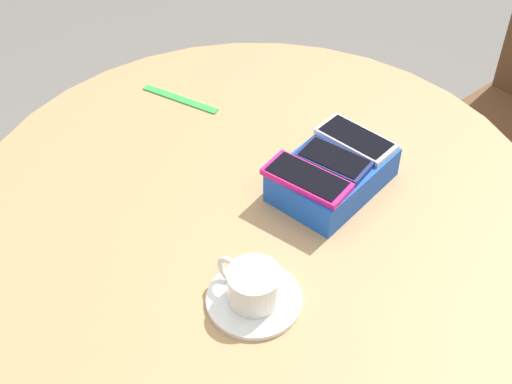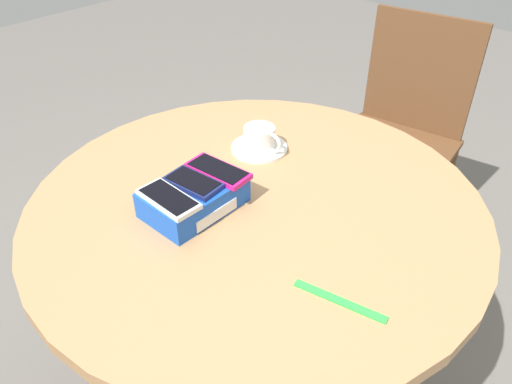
{
  "view_description": "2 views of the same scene",
  "coord_description": "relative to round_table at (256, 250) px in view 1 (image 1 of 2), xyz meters",
  "views": [
    {
      "loc": [
        0.64,
        0.54,
        1.58
      ],
      "look_at": [
        0.0,
        0.0,
        0.78
      ],
      "focal_mm": 50.0,
      "sensor_mm": 36.0,
      "label": 1
    },
    {
      "loc": [
        -0.64,
        -0.56,
        1.4
      ],
      "look_at": [
        0.0,
        0.0,
        0.78
      ],
      "focal_mm": 35.0,
      "sensor_mm": 36.0,
      "label": 2
    }
  ],
  "objects": [
    {
      "name": "phone_box",
      "position": [
        -0.11,
        0.08,
        0.15
      ],
      "size": [
        0.2,
        0.14,
        0.06
      ],
      "color": "blue",
      "rests_on": "round_table"
    },
    {
      "name": "round_table",
      "position": [
        0.0,
        0.0,
        0.0
      ],
      "size": [
        0.97,
        0.97,
        0.76
      ],
      "color": "#2D2D2D",
      "rests_on": "ground_plane"
    },
    {
      "name": "phone_navy",
      "position": [
        -0.1,
        0.08,
        0.18
      ],
      "size": [
        0.07,
        0.12,
        0.01
      ],
      "color": "navy",
      "rests_on": "phone_box"
    },
    {
      "name": "phone_magenta",
      "position": [
        -0.04,
        0.07,
        0.18
      ],
      "size": [
        0.07,
        0.14,
        0.01
      ],
      "color": "#D11975",
      "rests_on": "phone_box"
    },
    {
      "name": "lanyard_strap",
      "position": [
        -0.12,
        -0.29,
        0.12
      ],
      "size": [
        0.05,
        0.17,
        0.0
      ],
      "primitive_type": "cube",
      "rotation": [
        0.0,
        0.0,
        -1.38
      ],
      "color": "green",
      "rests_on": "round_table"
    },
    {
      "name": "saucer",
      "position": [
        0.16,
        0.13,
        0.13
      ],
      "size": [
        0.14,
        0.14,
        0.01
      ],
      "primitive_type": "cylinder",
      "color": "white",
      "rests_on": "round_table"
    },
    {
      "name": "coffee_cup",
      "position": [
        0.16,
        0.13,
        0.16
      ],
      "size": [
        0.08,
        0.11,
        0.05
      ],
      "color": "white",
      "rests_on": "saucer"
    },
    {
      "name": "phone_white",
      "position": [
        -0.17,
        0.07,
        0.18
      ],
      "size": [
        0.07,
        0.13,
        0.01
      ],
      "color": "silver",
      "rests_on": "phone_box"
    }
  ]
}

